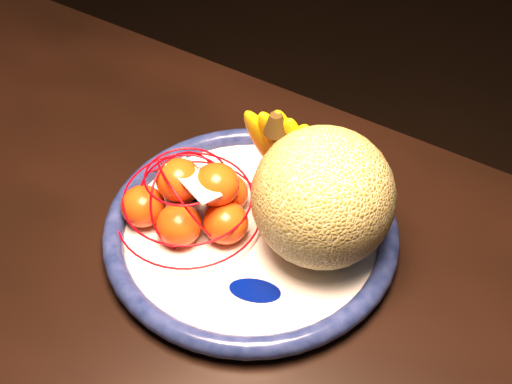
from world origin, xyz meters
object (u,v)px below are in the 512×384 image
Objects in this scene: banana_bunch at (283,144)px; fruit_bowl at (251,229)px; dining_table at (179,346)px; mandarin_bag at (192,199)px; cantaloupe at (323,197)px.

fruit_bowl is at bearing -100.80° from banana_bunch.
dining_table is 6.68× the size of mandarin_bag.
mandarin_bag is (-0.07, -0.03, 0.03)m from fruit_bowl.
fruit_bowl is 2.23× the size of cantaloupe.
fruit_bowl is 2.21× the size of banana_bunch.
fruit_bowl is 1.63× the size of mandarin_bag.
dining_table is at bearing -105.37° from banana_bunch.
fruit_bowl is (0.00, 0.14, 0.09)m from dining_table.
banana_bunch is at bearing 95.86° from fruit_bowl.
dining_table is at bearing -91.13° from fruit_bowl.
mandarin_bag is at bearing -136.58° from banana_bunch.
mandarin_bag is (-0.06, -0.10, -0.05)m from banana_bunch.
cantaloupe reaches higher than dining_table.
cantaloupe is (0.08, 0.03, 0.08)m from fruit_bowl.
dining_table is 0.16m from fruit_bowl.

